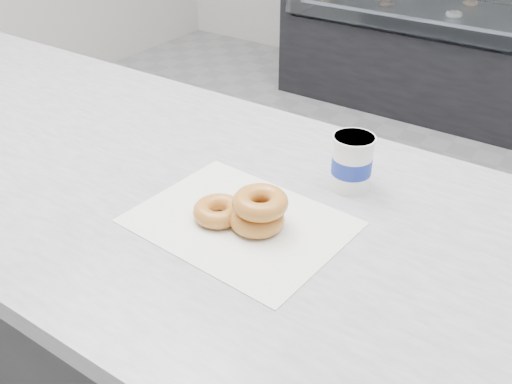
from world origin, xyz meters
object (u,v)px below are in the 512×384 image
(display_case, at_px, (496,33))
(donut_stack, at_px, (259,211))
(donut_single, at_px, (218,211))
(coffee_cup, at_px, (352,162))
(counter, at_px, (171,338))

(display_case, xyz_separation_m, donut_stack, (0.27, -2.75, 0.44))
(donut_single, distance_m, coffee_cup, 0.26)
(counter, height_order, coffee_cup, coffee_cup)
(display_case, relative_size, coffee_cup, 23.45)
(donut_stack, bearing_deg, counter, 172.93)
(display_case, xyz_separation_m, donut_single, (0.20, -2.77, 0.43))
(display_case, xyz_separation_m, coffee_cup, (0.33, -2.56, 0.46))
(donut_single, bearing_deg, display_case, 94.12)
(donut_single, distance_m, donut_stack, 0.07)
(counter, relative_size, coffee_cup, 29.89)
(counter, distance_m, donut_stack, 0.55)
(donut_stack, bearing_deg, display_case, 95.56)
(counter, height_order, donut_stack, donut_stack)
(counter, height_order, donut_single, donut_single)
(display_case, distance_m, donut_single, 2.81)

